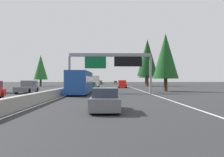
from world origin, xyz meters
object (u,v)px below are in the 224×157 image
sedan_mid_left (92,86)px  conifer_left_mid (41,67)px  conifer_right_near (166,56)px  conifer_right_mid (147,58)px  sign_gantry_overhead (111,61)px  oncoming_near (28,87)px  sedan_distant_a (115,82)px  conifer_right_far (146,65)px  bus_distant_b (81,82)px  pickup_far_right (122,84)px  sedan_far_center (101,82)px  minivan_near_right (100,82)px  box_truck_near_center (94,81)px  sedan_far_left (105,100)px

sedan_mid_left → conifer_left_mid: 25.95m
conifer_right_near → conifer_right_mid: bearing=-3.6°
sign_gantry_overhead → conifer_right_mid: 38.32m
oncoming_near → conifer_right_mid: 44.55m
sedan_distant_a → conifer_right_far: size_ratio=0.35×
conifer_right_near → conifer_right_mid: conifer_right_mid is taller
conifer_right_near → conifer_left_mid: 42.53m
bus_distant_b → sedan_distant_a: bus_distant_b is taller
pickup_far_right → oncoming_near: 28.67m
sedan_far_center → minivan_near_right: size_ratio=0.88×
sign_gantry_overhead → conifer_left_mid: conifer_left_mid is taller
sedan_mid_left → conifer_left_mid: bearing=40.4°
pickup_far_right → sedan_far_center: bearing=7.4°
sign_gantry_overhead → box_truck_near_center: bearing=9.3°
sign_gantry_overhead → conifer_left_mid: 40.53m
minivan_near_right → oncoming_near: oncoming_near is taller
conifer_right_near → conifer_left_mid: bearing=44.7°
sedan_distant_a → sedan_far_left: bearing=178.1°
sedan_far_center → minivan_near_right: bearing=179.6°
sedan_distant_a → conifer_right_far: 32.91m
conifer_right_mid → conifer_left_mid: 32.06m
sign_gantry_overhead → conifer_right_near: conifer_right_near is taller
bus_distant_b → sedan_far_center: 83.00m
pickup_far_right → conifer_left_mid: size_ratio=0.60×
sedan_far_center → minivan_near_right: (-11.34, 0.08, 0.27)m
box_truck_near_center → minivan_near_right: bearing=0.4°
pickup_far_right → conifer_left_mid: conifer_left_mid is taller
conifer_right_near → sedan_distant_a: bearing=4.5°
sedan_far_left → pickup_far_right: bearing=-4.5°
sedan_far_center → sign_gantry_overhead: bearing=-176.9°
sedan_distant_a → minivan_near_right: bearing=156.5°
sign_gantry_overhead → oncoming_near: (-0.49, 12.40, -3.84)m
sign_gantry_overhead → pickup_far_right: 24.20m
minivan_near_right → conifer_right_mid: 36.74m
sedan_far_left → sign_gantry_overhead: bearing=-1.6°
sign_gantry_overhead → conifer_right_far: conifer_right_far is taller
sedan_far_center → oncoming_near: bearing=174.3°
pickup_far_right → sedan_far_center: 56.78m
sedan_far_left → sedan_mid_left: size_ratio=1.00×
sedan_far_left → pickup_far_right: (44.88, -3.56, 0.23)m
sign_gantry_overhead → sedan_mid_left: size_ratio=2.88×
box_truck_near_center → sedan_mid_left: bearing=-179.6°
sign_gantry_overhead → sedan_far_center: sign_gantry_overhead is taller
sedan_distant_a → conifer_right_mid: conifer_right_mid is taller
conifer_right_mid → conifer_right_far: (18.88, -2.45, -0.97)m
sedan_far_left → sedan_far_center: 101.27m
sign_gantry_overhead → pickup_far_right: bearing=-7.1°
box_truck_near_center → bus_distant_b: bearing=179.6°
minivan_near_right → conifer_right_mid: size_ratio=0.35×
oncoming_near → conifer_right_far: conifer_right_far is taller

